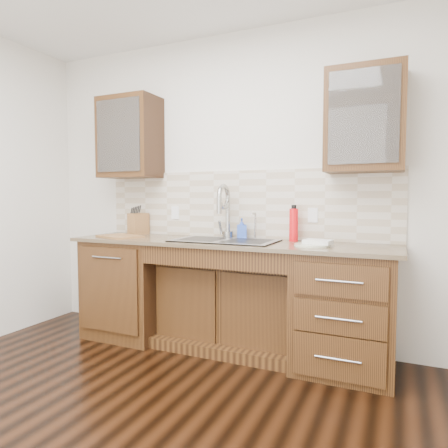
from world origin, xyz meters
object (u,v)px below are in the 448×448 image
at_px(plate, 312,245).
at_px(knife_block, 138,224).
at_px(water_bottle, 294,225).
at_px(cutting_board, 120,236).
at_px(soap_bottle, 242,228).

distance_m(plate, knife_block, 1.75).
relative_size(water_bottle, plate, 1.03).
bearing_deg(plate, cutting_board, -178.15).
bearing_deg(knife_block, soap_bottle, 16.26).
xyz_separation_m(soap_bottle, water_bottle, (0.46, -0.02, 0.04)).
xyz_separation_m(plate, knife_block, (-1.73, 0.27, 0.09)).
bearing_deg(soap_bottle, water_bottle, -26.43).
bearing_deg(knife_block, water_bottle, 15.50).
xyz_separation_m(soap_bottle, knife_block, (-1.07, -0.01, 0.01)).
bearing_deg(water_bottle, knife_block, 179.67).
bearing_deg(cutting_board, knife_block, 95.89).
distance_m(water_bottle, plate, 0.35).
relative_size(soap_bottle, cutting_board, 0.45).
xyz_separation_m(plate, cutting_board, (-1.70, -0.05, 0.00)).
height_order(water_bottle, plate, water_bottle).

